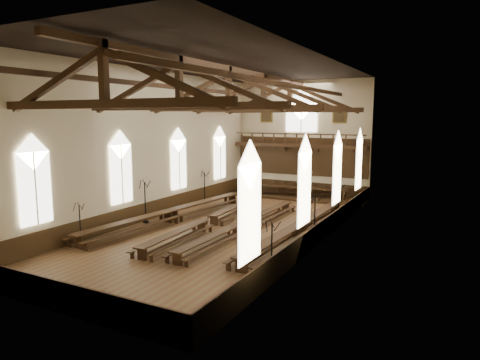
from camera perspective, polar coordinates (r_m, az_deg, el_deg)
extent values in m
plane|color=brown|center=(26.86, -1.46, -6.44)|extent=(26.00, 26.00, 0.00)
plane|color=beige|center=(37.89, 8.17, 5.48)|extent=(12.00, 0.00, 12.00)
plane|color=beige|center=(16.04, -24.78, 0.86)|extent=(12.00, 0.00, 12.00)
plane|color=beige|center=(29.42, -11.79, 4.56)|extent=(0.00, 26.00, 26.00)
plane|color=beige|center=(23.70, 11.29, 3.68)|extent=(0.00, 26.00, 26.00)
plane|color=black|center=(26.15, -1.55, 15.25)|extent=(26.00, 26.00, 0.00)
cube|color=#362410|center=(38.33, 8.02, -1.10)|extent=(11.90, 0.08, 1.20)
cube|color=#362410|center=(17.15, -23.74, -13.85)|extent=(11.90, 0.08, 1.20)
cube|color=#362410|center=(30.00, -11.48, -3.85)|extent=(0.08, 25.90, 1.20)
cube|color=#362410|center=(24.46, 10.90, -6.64)|extent=(0.08, 25.90, 1.20)
cube|color=white|center=(23.32, -25.64, -1.03)|extent=(0.05, 1.80, 3.60)
cube|color=white|center=(23.11, -25.93, 3.38)|extent=(0.05, 1.80, 1.80)
cylinder|color=beige|center=(23.28, -25.59, -1.04)|extent=(0.08, 0.08, 3.60)
cube|color=white|center=(27.27, -15.53, 0.76)|extent=(0.05, 1.80, 3.60)
cube|color=white|center=(27.10, -15.68, 4.53)|extent=(0.05, 1.80, 1.80)
cylinder|color=beige|center=(27.24, -15.47, 0.75)|extent=(0.08, 0.08, 3.60)
cube|color=white|center=(31.87, -8.14, 2.05)|extent=(0.05, 1.80, 3.60)
cube|color=white|center=(31.72, -8.21, 5.28)|extent=(0.05, 1.80, 1.80)
cylinder|color=beige|center=(31.84, -8.08, 2.05)|extent=(0.08, 0.08, 3.60)
cube|color=white|center=(36.87, -2.68, 2.99)|extent=(0.05, 1.80, 3.60)
cube|color=white|center=(36.74, -2.70, 5.78)|extent=(0.05, 1.80, 1.80)
cylinder|color=beige|center=(36.85, -2.63, 2.98)|extent=(0.08, 0.08, 3.60)
cube|color=white|center=(15.64, 1.32, -4.49)|extent=(0.05, 1.80, 3.60)
cube|color=white|center=(15.34, 1.34, 2.08)|extent=(0.05, 1.80, 1.80)
cylinder|color=beige|center=(15.66, 1.18, -4.47)|extent=(0.08, 0.08, 3.60)
cube|color=white|center=(21.09, 8.59, -1.21)|extent=(0.05, 1.80, 3.60)
cube|color=white|center=(20.86, 8.69, 3.67)|extent=(0.05, 1.80, 1.80)
cylinder|color=beige|center=(21.10, 8.48, -1.20)|extent=(0.08, 0.08, 3.60)
cube|color=white|center=(26.77, 12.82, 0.72)|extent=(0.05, 1.80, 3.60)
cube|color=white|center=(26.59, 12.94, 4.56)|extent=(0.05, 1.80, 1.80)
cylinder|color=beige|center=(26.78, 12.73, 0.72)|extent=(0.08, 0.08, 3.60)
cube|color=white|center=(32.56, 15.55, 1.96)|extent=(0.05, 1.80, 3.60)
cube|color=white|center=(32.42, 15.68, 5.12)|extent=(0.05, 1.80, 1.80)
cylinder|color=beige|center=(32.57, 15.48, 1.97)|extent=(0.08, 0.08, 3.60)
cube|color=white|center=(37.75, 8.18, 8.21)|extent=(2.80, 0.05, 2.40)
cube|color=white|center=(37.77, 8.22, 10.03)|extent=(2.80, 0.05, 2.80)
cylinder|color=beige|center=(37.71, 8.16, 8.21)|extent=(0.10, 0.10, 2.40)
cube|color=#332110|center=(37.32, 7.82, 4.52)|extent=(11.80, 1.20, 0.20)
cube|color=#362410|center=(37.94, 8.09, 3.14)|extent=(11.80, 0.10, 3.30)
cube|color=#332110|center=(36.75, 7.56, 6.11)|extent=(11.60, 0.12, 0.10)
cube|color=#332110|center=(36.80, 7.53, 4.71)|extent=(11.60, 0.12, 0.10)
cube|color=#332110|center=(39.45, 1.84, 4.44)|extent=(0.35, 0.40, 0.50)
cube|color=#332110|center=(38.24, 5.90, 4.27)|extent=(0.35, 0.40, 0.50)
cube|color=#332110|center=(37.23, 10.20, 4.07)|extent=(0.35, 0.40, 0.50)
cube|color=#332110|center=(36.44, 14.70, 3.84)|extent=(0.35, 0.40, 0.50)
cube|color=brown|center=(38.99, 3.57, 8.72)|extent=(1.15, 0.06, 1.45)
cube|color=black|center=(38.95, 3.54, 8.72)|extent=(0.95, 0.04, 1.25)
cube|color=brown|center=(36.78, 13.10, 8.54)|extent=(1.15, 0.06, 1.45)
cube|color=black|center=(36.75, 13.08, 8.54)|extent=(0.95, 0.04, 1.25)
cube|color=#332110|center=(17.92, -17.56, 9.65)|extent=(11.70, 0.35, 0.35)
cube|color=#332110|center=(18.00, -17.75, 13.79)|extent=(0.30, 0.30, 2.40)
cube|color=#332110|center=(20.10, -23.61, 11.75)|extent=(5.44, 0.26, 2.40)
cube|color=#332110|center=(16.06, -10.25, 13.31)|extent=(5.44, 0.26, 2.40)
cube|color=#332110|center=(21.74, -8.06, 9.68)|extent=(11.70, 0.35, 0.35)
cube|color=#332110|center=(21.81, -8.14, 13.09)|extent=(0.30, 0.30, 2.40)
cube|color=#332110|center=(23.57, -13.92, 11.60)|extent=(5.44, 0.26, 2.40)
cube|color=#332110|center=(20.24, -1.32, 12.41)|extent=(5.44, 0.26, 2.40)
cube|color=#332110|center=(25.97, -1.53, 9.54)|extent=(11.70, 0.35, 0.35)
cube|color=#332110|center=(26.02, -1.54, 12.41)|extent=(0.30, 0.30, 2.40)
cube|color=#332110|center=(27.52, -6.88, 11.30)|extent=(5.44, 0.26, 2.40)
cube|color=#332110|center=(24.72, 4.43, 11.66)|extent=(5.44, 0.26, 2.40)
cube|color=#332110|center=(30.43, 3.14, 9.37)|extent=(11.70, 0.35, 0.35)
cube|color=#332110|center=(30.48, 3.16, 11.82)|extent=(0.30, 0.30, 2.40)
cube|color=#332110|center=(31.76, -1.67, 10.97)|extent=(5.44, 0.26, 2.40)
cube|color=#332110|center=(29.37, 8.36, 11.09)|extent=(5.44, 0.26, 2.40)
cube|color=#332110|center=(35.03, 6.59, 9.21)|extent=(11.70, 0.35, 0.35)
cube|color=#332110|center=(35.08, 6.62, 11.33)|extent=(0.30, 0.30, 2.40)
cube|color=#332110|center=(36.20, 2.28, 10.65)|extent=(5.44, 0.26, 2.40)
cube|color=#332110|center=(34.12, 11.21, 10.64)|extent=(5.44, 0.26, 2.40)
cube|color=#332110|center=(27.81, -7.73, 12.08)|extent=(0.25, 25.70, 0.25)
cube|color=#332110|center=(24.56, 5.49, 12.61)|extent=(0.25, 25.70, 0.25)
cube|color=#332110|center=(26.11, -1.55, 14.60)|extent=(0.30, 25.70, 0.30)
cube|color=#332110|center=(25.97, -14.04, -5.47)|extent=(1.54, 7.63, 0.09)
cube|color=#332110|center=(23.73, -19.54, -8.04)|extent=(0.65, 0.15, 0.73)
cube|color=#332110|center=(28.62, -9.46, -4.88)|extent=(0.65, 0.15, 0.73)
cube|color=#332110|center=(26.09, -14.00, -6.53)|extent=(0.78, 6.69, 0.09)
cube|color=#332110|center=(26.53, -15.00, -5.91)|extent=(1.09, 7.58, 0.07)
cube|color=#332110|center=(24.27, -20.58, -8.11)|extent=(0.25, 0.10, 0.42)
cube|color=#332110|center=(29.15, -10.36, -4.96)|extent=(0.25, 0.10, 0.42)
cube|color=#332110|center=(25.56, -13.00, -6.38)|extent=(1.09, 7.58, 0.07)
cube|color=#332110|center=(23.22, -18.61, -8.75)|extent=(0.25, 0.10, 0.42)
cube|color=#332110|center=(28.25, -8.38, -5.34)|extent=(0.25, 0.10, 0.42)
cube|color=#332110|center=(31.72, -5.13, -2.74)|extent=(1.54, 7.63, 0.09)
cube|color=#332110|center=(29.06, -8.78, -4.66)|extent=(0.65, 0.15, 0.73)
cube|color=#332110|center=(34.66, -2.06, -2.43)|extent=(0.65, 0.15, 0.73)
cube|color=#332110|center=(31.82, -5.12, -3.62)|extent=(0.78, 6.69, 0.09)
cube|color=#332110|center=(32.20, -6.06, -3.15)|extent=(1.09, 7.58, 0.07)
cube|color=#332110|center=(29.50, -9.80, -4.79)|extent=(0.25, 0.10, 0.42)
cube|color=#332110|center=(35.13, -2.91, -2.55)|extent=(0.25, 0.10, 0.42)
cube|color=#332110|center=(31.37, -4.16, -3.43)|extent=(1.09, 7.58, 0.07)
cube|color=#332110|center=(28.62, -7.84, -5.16)|extent=(0.25, 0.10, 0.42)
cube|color=#332110|center=(34.36, -1.10, -2.79)|extent=(0.25, 0.10, 0.42)
cube|color=#332110|center=(23.83, -9.07, -6.86)|extent=(1.00, 6.47, 0.07)
cube|color=#332110|center=(21.78, -13.67, -9.42)|extent=(0.55, 0.10, 0.62)
cube|color=#332110|center=(26.21, -5.24, -6.16)|extent=(0.55, 0.10, 0.62)
cube|color=#332110|center=(23.94, -9.05, -7.84)|extent=(0.39, 5.70, 0.07)
cube|color=#332110|center=(24.21, -10.19, -7.30)|extent=(0.61, 6.45, 0.06)
cube|color=#332110|center=(22.13, -14.92, -9.53)|extent=(0.21, 0.08, 0.36)
cube|color=#332110|center=(26.56, -6.26, -6.27)|extent=(0.21, 0.08, 0.36)
cube|color=#332110|center=(23.60, -7.89, -7.66)|extent=(0.61, 6.45, 0.06)
cube|color=#332110|center=(21.45, -12.52, -10.03)|extent=(0.21, 0.08, 0.36)
cube|color=#332110|center=(26.01, -4.09, -6.55)|extent=(0.21, 0.08, 0.36)
cube|color=#332110|center=(29.90, -0.56, -3.62)|extent=(1.00, 6.47, 0.07)
cube|color=#332110|center=(27.53, -3.42, -5.43)|extent=(0.55, 0.10, 0.62)
cube|color=#332110|center=(32.50, 1.87, -3.26)|extent=(0.55, 0.10, 0.62)
cube|color=#332110|center=(30.00, -0.55, -4.41)|extent=(0.39, 5.70, 0.07)
cube|color=#332110|center=(30.20, -1.54, -4.02)|extent=(0.61, 6.45, 0.06)
cube|color=#332110|center=(27.79, -4.52, -5.58)|extent=(0.21, 0.08, 0.36)
cube|color=#332110|center=(32.79, 0.98, -3.39)|extent=(0.21, 0.08, 0.36)
cube|color=#332110|center=(29.73, 0.44, -4.21)|extent=(0.61, 6.45, 0.06)
cube|color=#332110|center=(27.26, -2.41, -5.84)|extent=(0.21, 0.08, 0.36)
cube|color=#332110|center=(32.36, 2.84, -3.56)|extent=(0.21, 0.08, 0.36)
cube|color=#332110|center=(22.68, -3.84, -7.58)|extent=(0.74, 6.40, 0.07)
cube|color=#332110|center=(20.50, -8.10, -10.41)|extent=(0.54, 0.08, 0.61)
cube|color=#332110|center=(25.18, -0.38, -6.74)|extent=(0.54, 0.08, 0.61)
cube|color=#332110|center=(22.80, -3.83, -8.59)|extent=(0.16, 5.66, 0.07)
cube|color=#332110|center=(23.05, -5.03, -8.01)|extent=(0.36, 6.40, 0.05)
cube|color=#332110|center=(20.84, -9.44, -10.50)|extent=(0.21, 0.07, 0.36)
cube|color=#332110|center=(25.52, -1.45, -6.83)|extent=(0.21, 0.07, 0.36)
cube|color=#332110|center=(22.47, -2.60, -8.42)|extent=(0.36, 6.40, 0.05)
cube|color=#332110|center=(20.19, -6.86, -11.06)|extent=(0.21, 0.07, 0.36)
cube|color=#332110|center=(24.99, 0.81, -7.16)|extent=(0.21, 0.07, 0.36)
cube|color=#332110|center=(29.05, 3.83, -4.00)|extent=(0.74, 6.40, 0.07)
cube|color=#332110|center=(26.59, 1.30, -5.92)|extent=(0.54, 0.08, 0.61)
cube|color=#332110|center=(31.72, 5.94, -3.60)|extent=(0.54, 0.08, 0.61)
cube|color=#332110|center=(29.14, 3.82, -4.81)|extent=(0.16, 5.66, 0.07)
cube|color=#332110|center=(29.34, 2.82, -4.40)|extent=(0.36, 6.40, 0.05)
cube|color=#332110|center=(26.84, 0.17, -6.06)|extent=(0.21, 0.07, 0.36)
cube|color=#332110|center=(32.00, 5.03, -3.72)|extent=(0.21, 0.07, 0.36)
cube|color=#332110|center=(28.88, 4.85, -4.63)|extent=(0.36, 6.40, 0.05)
cube|color=#332110|center=(26.34, 2.35, -6.35)|extent=(0.21, 0.07, 0.36)
cube|color=#332110|center=(31.58, 6.91, -3.91)|extent=(0.21, 0.07, 0.36)
cube|color=#332110|center=(21.95, 4.68, -7.91)|extent=(0.95, 7.22, 0.08)
cube|color=#332110|center=(19.27, 0.81, -11.45)|extent=(0.61, 0.10, 0.69)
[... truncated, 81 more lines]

